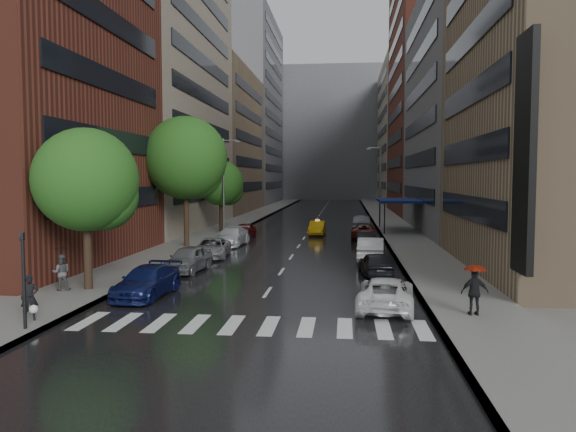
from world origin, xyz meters
name	(u,v)px	position (x,y,z in m)	size (l,w,h in m)	color
ground	(254,312)	(0.00, 0.00, 0.00)	(220.00, 220.00, 0.00)	gray
road	(316,220)	(0.00, 50.00, 0.01)	(14.00, 140.00, 0.01)	black
sidewalk_left	(248,219)	(-9.00, 50.00, 0.07)	(4.00, 140.00, 0.15)	gray
sidewalk_right	(387,220)	(9.00, 50.00, 0.07)	(4.00, 140.00, 0.15)	gray
crosswalk	(250,325)	(0.20, -2.00, 0.01)	(13.15, 2.80, 0.01)	silver
buildings_left	(217,105)	(-15.00, 58.79, 15.99)	(8.00, 108.00, 38.00)	maroon
buildings_right	(429,107)	(15.00, 56.70, 15.03)	(8.05, 109.10, 36.00)	#937A5B
building_far	(331,135)	(0.00, 118.00, 16.00)	(40.00, 14.00, 32.00)	slate
tree_near	(86,180)	(-8.60, 3.28, 5.38)	(4.94, 4.94, 7.87)	#382619
tree_mid	(186,158)	(-8.60, 20.11, 6.99)	(6.40, 6.40, 10.20)	#382619
tree_far	(221,183)	(-8.60, 32.33, 4.90)	(4.50, 4.50, 7.16)	#382619
taxi	(317,228)	(1.05, 30.92, 0.67)	(1.42, 4.06, 1.34)	#EAA70C
parked_cars_left	(210,248)	(-5.40, 14.69, 0.71)	(2.59, 29.49, 1.52)	#0F1546
parked_cars_right	(368,240)	(5.40, 20.61, 0.71)	(2.73, 43.26, 1.56)	silver
ped_bag_walker	(30,298)	(-8.07, -2.64, 0.98)	(0.74, 0.65, 1.71)	black
ped_black_umbrella	(61,265)	(-9.70, 2.79, 1.38)	(1.01, 0.98, 2.09)	#4F4F54
ped_red_umbrella	(475,285)	(8.73, -0.14, 1.33)	(1.07, 0.82, 2.01)	black
traffic_light	(23,271)	(-7.60, -3.77, 2.23)	(0.18, 0.15, 3.45)	black
street_lamp_left	(224,184)	(-7.72, 30.00, 4.89)	(1.74, 0.22, 9.00)	gray
street_lamp_right	(380,182)	(7.72, 45.00, 4.89)	(1.74, 0.22, 9.00)	gray
awning	(398,201)	(8.98, 35.00, 3.13)	(4.00, 8.00, 3.12)	navy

